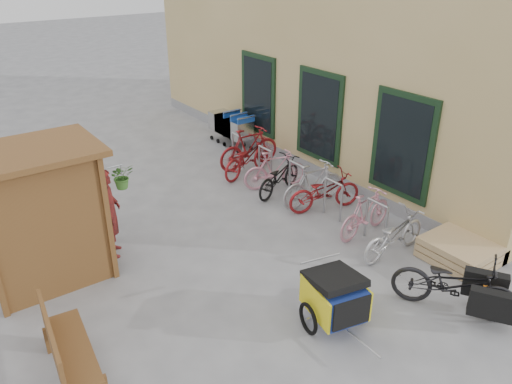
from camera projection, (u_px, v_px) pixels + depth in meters
ground at (283, 281)px, 8.68m from camera, size 80.00×80.00×0.00m
building at (367, 19)px, 13.87m from camera, size 6.07×13.00×7.00m
kiosk at (32, 200)px, 8.08m from camera, size 2.49×1.65×2.40m
bike_rack at (297, 177)px, 11.42m from camera, size 0.05×5.35×0.86m
pallet_stack at (459, 252)px, 9.15m from camera, size 1.00×1.20×0.40m
bench at (65, 348)px, 6.50m from camera, size 0.65×1.63×1.01m
shopping_carts at (231, 125)px, 14.53m from camera, size 0.60×1.65×1.07m
child_trailer at (335, 295)px, 7.48m from camera, size 1.03×1.64×0.95m
cargo_bike at (457, 285)px, 7.77m from camera, size 1.55×1.97×1.00m
person_kiosk at (109, 213)px, 9.13m from camera, size 0.62×0.74×1.73m
bike_0 at (394, 234)px, 9.28m from camera, size 1.66×0.63×0.86m
bike_1 at (366, 213)px, 9.95m from camera, size 1.60×0.61×0.94m
bike_2 at (325, 191)px, 10.91m from camera, size 1.79×1.03×0.89m
bike_3 at (313, 184)px, 11.12m from camera, size 1.69×0.56×1.00m
bike_4 at (279, 176)px, 11.69m from camera, size 1.70×1.04×0.85m
bike_5 at (275, 170)px, 11.93m from camera, size 1.63×0.91×0.94m
bike_6 at (247, 158)px, 12.64m from camera, size 1.86×1.10×0.92m
bike_7 at (249, 148)px, 13.04m from camera, size 1.81×0.54×1.08m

